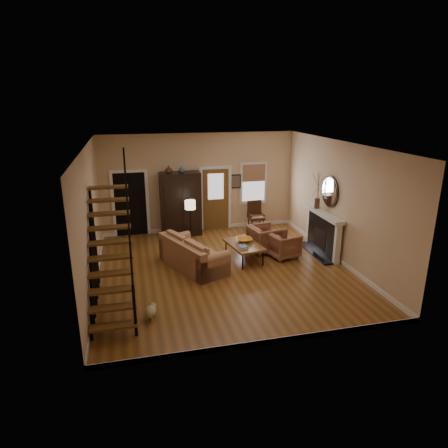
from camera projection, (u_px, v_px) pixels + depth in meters
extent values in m
plane|color=brown|center=(224.00, 270.00, 10.66)|extent=(7.00, 7.00, 0.00)
plane|color=white|center=(224.00, 145.00, 9.66)|extent=(7.00, 7.00, 0.00)
cube|color=#D9B58B|center=(199.00, 183.00, 13.40)|extent=(6.50, 0.04, 3.30)
cube|color=#D9B58B|center=(90.00, 219.00, 9.42)|extent=(0.04, 7.00, 3.30)
cube|color=#D9B58B|center=(339.00, 203.00, 10.89)|extent=(0.04, 7.00, 3.30)
cube|color=black|center=(131.00, 203.00, 13.20)|extent=(1.00, 0.36, 2.10)
cube|color=brown|center=(216.00, 199.00, 13.68)|extent=(0.90, 0.06, 2.10)
cube|color=silver|center=(254.00, 183.00, 13.83)|extent=(0.96, 0.06, 1.46)
cube|color=black|center=(324.00, 234.00, 11.65)|extent=(0.24, 1.60, 1.15)
cube|color=white|center=(324.00, 214.00, 11.45)|extent=(0.30, 1.95, 0.10)
cylinder|color=silver|center=(330.00, 192.00, 11.28)|extent=(0.05, 0.90, 0.90)
imported|color=#4C2619|center=(169.00, 169.00, 12.57)|extent=(0.24, 0.24, 0.25)
imported|color=#334C60|center=(181.00, 170.00, 12.67)|extent=(0.20, 0.20, 0.21)
imported|color=orange|center=(244.00, 240.00, 11.25)|extent=(0.45, 0.45, 0.11)
imported|color=brown|center=(283.00, 245.00, 11.40)|extent=(0.95, 0.93, 0.72)
imported|color=brown|center=(265.00, 239.00, 11.84)|extent=(1.00, 0.98, 0.78)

